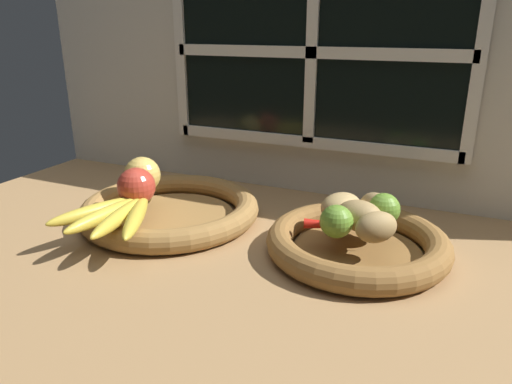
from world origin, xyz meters
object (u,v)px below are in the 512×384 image
at_px(fruit_bowl_left, 170,210).
at_px(lime_near, 336,221).
at_px(apple_golden_left, 142,175).
at_px(banana_bunch_front, 117,214).
at_px(fruit_bowl_right, 357,243).
at_px(potato_small, 376,227).
at_px(apple_red_front, 136,186).
at_px(potato_back, 378,208).
at_px(chili_pepper, 345,226).
at_px(potato_oblong, 341,207).
at_px(lime_far, 384,209).
at_px(potato_large, 359,216).

distance_m(fruit_bowl_left, lime_near, 0.35).
height_order(fruit_bowl_left, apple_golden_left, apple_golden_left).
relative_size(banana_bunch_front, lime_near, 3.71).
distance_m(fruit_bowl_right, apple_golden_left, 0.44).
xyz_separation_m(fruit_bowl_left, potato_small, (0.40, -0.03, 0.05)).
bearing_deg(apple_golden_left, apple_red_front, -62.04).
bearing_deg(potato_back, chili_pepper, -126.17).
relative_size(apple_red_front, potato_oblong, 0.93).
bearing_deg(lime_far, potato_oblong, -170.75).
bearing_deg(potato_back, potato_oblong, -164.05).
bearing_deg(banana_bunch_front, fruit_bowl_left, 81.72).
distance_m(banana_bunch_front, chili_pepper, 0.39).
distance_m(apple_red_front, banana_bunch_front, 0.08).
xyz_separation_m(apple_red_front, lime_far, (0.44, 0.09, -0.01)).
bearing_deg(fruit_bowl_left, lime_far, 5.81).
bearing_deg(potato_back, apple_golden_left, -175.49).
bearing_deg(apple_red_front, chili_pepper, 6.12).
xyz_separation_m(apple_red_front, potato_small, (0.44, 0.02, -0.01)).
height_order(apple_golden_left, potato_large, apple_golden_left).
bearing_deg(apple_golden_left, potato_small, -5.30).
height_order(fruit_bowl_left, chili_pepper, chili_pepper).
distance_m(potato_oblong, lime_far, 0.07).
bearing_deg(chili_pepper, banana_bunch_front, -177.59).
height_order(apple_golden_left, potato_oblong, apple_golden_left).
bearing_deg(fruit_bowl_right, potato_large, 90.00).
bearing_deg(potato_large, banana_bunch_front, -161.32).
bearing_deg(chili_pepper, fruit_bowl_right, 10.67).
bearing_deg(potato_small, potato_oblong, 138.58).
distance_m(fruit_bowl_left, apple_golden_left, 0.09).
xyz_separation_m(fruit_bowl_right, lime_far, (0.03, 0.04, 0.05)).
xyz_separation_m(apple_golden_left, potato_large, (0.44, -0.01, -0.01)).
distance_m(apple_golden_left, banana_bunch_front, 0.15).
xyz_separation_m(potato_small, potato_back, (-0.01, 0.08, 0.00)).
relative_size(fruit_bowl_left, potato_small, 4.98).
bearing_deg(lime_far, potato_large, -127.87).
height_order(banana_bunch_front, lime_far, lime_far).
relative_size(banana_bunch_front, potato_back, 2.55).
distance_m(apple_red_front, potato_large, 0.41).
distance_m(apple_golden_left, apple_red_front, 0.07).
bearing_deg(lime_far, lime_near, -125.84).
xyz_separation_m(fruit_bowl_right, chili_pepper, (-0.02, -0.01, 0.03)).
relative_size(potato_large, chili_pepper, 0.58).
bearing_deg(potato_back, potato_small, -81.03).
bearing_deg(lime_near, apple_red_front, -178.40).
height_order(potato_oblong, chili_pepper, potato_oblong).
bearing_deg(chili_pepper, fruit_bowl_left, 162.54).
bearing_deg(potato_large, potato_oblong, 142.13).
relative_size(apple_golden_left, potato_large, 0.94).
xyz_separation_m(potato_back, lime_near, (-0.05, -0.09, 0.00)).
bearing_deg(fruit_bowl_left, chili_pepper, -1.65).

